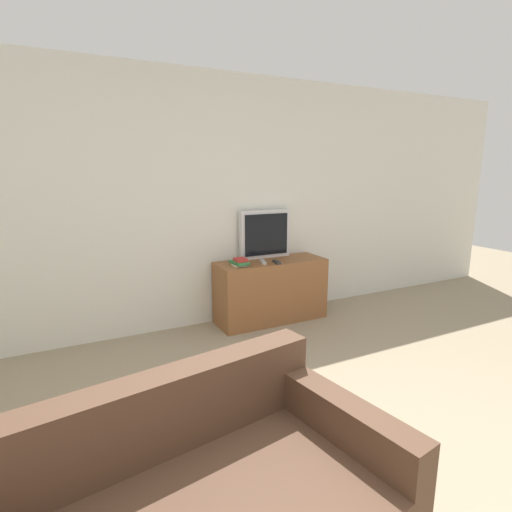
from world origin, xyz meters
The scene contains 6 objects.
wall_back centered at (0.00, 3.03, 1.30)m, with size 9.00×0.06×2.60m.
tv_stand centered at (0.81, 2.76, 0.34)m, with size 1.21×0.44×0.67m.
television centered at (0.82, 2.94, 0.94)m, with size 0.60×0.09×0.53m.
book_stack centered at (0.41, 2.71, 0.71)m, with size 0.15×0.22×0.07m.
remote_on_stand centered at (0.68, 2.70, 0.69)m, with size 0.09×0.18×0.02m.
remote_secondary centered at (0.80, 2.63, 0.69)m, with size 0.06×0.16×0.02m.
Camera 1 is at (-1.23, -0.92, 1.63)m, focal length 28.00 mm.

